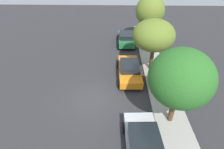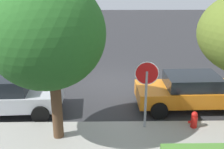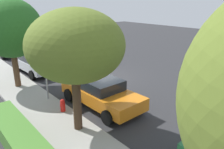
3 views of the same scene
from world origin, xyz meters
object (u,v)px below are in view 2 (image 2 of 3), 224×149
parked_car_orange (193,91)px  street_tree_near_corner (46,34)px  fire_hydrant (194,121)px  stop_sign (146,85)px  parked_car_silver (5,95)px

parked_car_orange → street_tree_near_corner: size_ratio=0.88×
street_tree_near_corner → fire_hydrant: (-4.62, -0.42, -3.06)m
stop_sign → street_tree_near_corner: bearing=9.2°
parked_car_orange → parked_car_silver: (7.23, 0.34, 0.03)m
stop_sign → street_tree_near_corner: (2.97, 0.48, 1.75)m
parked_car_silver → street_tree_near_corner: bearing=138.9°
parked_car_orange → stop_sign: bearing=39.8°
fire_hydrant → stop_sign: bearing=-2.0°
street_tree_near_corner → fire_hydrant: street_tree_near_corner is taller
parked_car_orange → fire_hydrant: 1.89m
stop_sign → parked_car_orange: bearing=-140.2°
stop_sign → parked_car_orange: (-2.10, -1.75, -0.97)m
stop_sign → fire_hydrant: bearing=178.0°
parked_car_orange → parked_car_silver: 7.24m
stop_sign → parked_car_silver: size_ratio=0.57×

